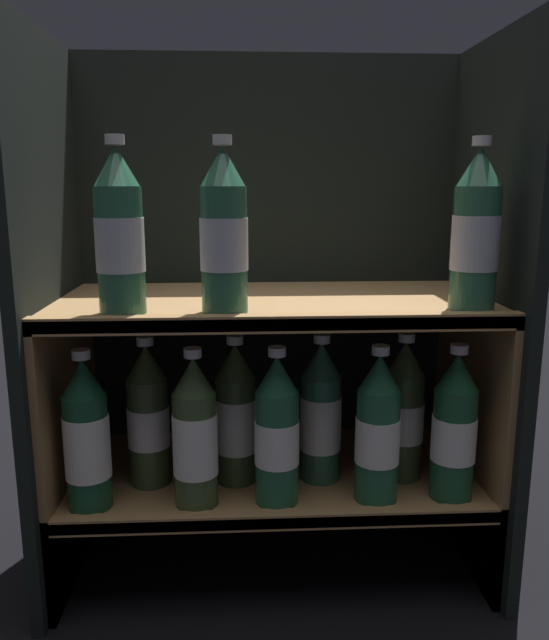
{
  "coord_description": "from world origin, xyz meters",
  "views": [
    {
      "loc": [
        -0.05,
        -0.85,
        0.67
      ],
      "look_at": [
        0.0,
        0.12,
        0.46
      ],
      "focal_mm": 35.0,
      "sensor_mm": 36.0,
      "label": 1
    }
  ],
  "objects_px": {
    "bottle_lower_front_3": "(378,431)",
    "bottle_lower_back_2": "(321,415)",
    "bottle_upper_front_2": "(476,234)",
    "bottle_lower_front_2": "(276,433)",
    "bottle_upper_front_1": "(224,235)",
    "bottle_lower_front_1": "(195,436)",
    "bottle_lower_back_1": "(236,417)",
    "bottle_lower_front_0": "(87,438)",
    "bottle_lower_back_0": "(148,418)",
    "bottle_upper_front_0": "(120,235)",
    "bottle_lower_back_3": "(403,413)",
    "bottle_lower_front_4": "(454,430)"
  },
  "relations": [
    {
      "from": "bottle_lower_front_3",
      "to": "bottle_lower_front_4",
      "type": "bearing_deg",
      "value": 0.0
    },
    {
      "from": "bottle_lower_front_2",
      "to": "bottle_upper_front_1",
      "type": "bearing_deg",
      "value": 180.0
    },
    {
      "from": "bottle_lower_front_4",
      "to": "bottle_upper_front_0",
      "type": "bearing_deg",
      "value": -180.0
    },
    {
      "from": "bottle_lower_front_1",
      "to": "bottle_lower_front_4",
      "type": "distance_m",
      "value": 0.41
    },
    {
      "from": "bottle_lower_front_1",
      "to": "bottle_lower_front_0",
      "type": "bearing_deg",
      "value": 180.0
    },
    {
      "from": "bottle_lower_front_1",
      "to": "bottle_lower_back_2",
      "type": "relative_size",
      "value": 1.0
    },
    {
      "from": "bottle_lower_back_0",
      "to": "bottle_lower_back_2",
      "type": "xyz_separation_m",
      "value": [
        0.29,
        0.0,
        -0.0
      ]
    },
    {
      "from": "bottle_upper_front_0",
      "to": "bottle_lower_back_0",
      "type": "relative_size",
      "value": 1.0
    },
    {
      "from": "bottle_lower_back_1",
      "to": "bottle_lower_front_3",
      "type": "bearing_deg",
      "value": -19.29
    },
    {
      "from": "bottle_lower_front_4",
      "to": "bottle_lower_back_0",
      "type": "distance_m",
      "value": 0.5
    },
    {
      "from": "bottle_lower_back_0",
      "to": "bottle_upper_front_1",
      "type": "bearing_deg",
      "value": -30.51
    },
    {
      "from": "bottle_upper_front_0",
      "to": "bottle_lower_back_1",
      "type": "relative_size",
      "value": 1.0
    },
    {
      "from": "bottle_upper_front_1",
      "to": "bottle_lower_back_0",
      "type": "height_order",
      "value": "bottle_upper_front_1"
    },
    {
      "from": "bottle_upper_front_0",
      "to": "bottle_lower_back_3",
      "type": "bearing_deg",
      "value": 9.92
    },
    {
      "from": "bottle_upper_front_2",
      "to": "bottle_lower_back_2",
      "type": "xyz_separation_m",
      "value": [
        -0.22,
        0.08,
        -0.31
      ]
    },
    {
      "from": "bottle_lower_front_1",
      "to": "bottle_lower_back_3",
      "type": "height_order",
      "value": "same"
    },
    {
      "from": "bottle_lower_front_2",
      "to": "bottle_lower_front_3",
      "type": "height_order",
      "value": "same"
    },
    {
      "from": "bottle_upper_front_1",
      "to": "bottle_lower_front_1",
      "type": "xyz_separation_m",
      "value": [
        -0.05,
        0.0,
        -0.31
      ]
    },
    {
      "from": "bottle_upper_front_1",
      "to": "bottle_upper_front_2",
      "type": "height_order",
      "value": "same"
    },
    {
      "from": "bottle_upper_front_2",
      "to": "bottle_lower_back_2",
      "type": "height_order",
      "value": "bottle_upper_front_2"
    },
    {
      "from": "bottle_upper_front_1",
      "to": "bottle_lower_back_2",
      "type": "xyz_separation_m",
      "value": [
        0.16,
        0.08,
        -0.31
      ]
    },
    {
      "from": "bottle_lower_back_2",
      "to": "bottle_lower_front_3",
      "type": "bearing_deg",
      "value": -44.23
    },
    {
      "from": "bottle_lower_back_1",
      "to": "bottle_lower_front_4",
      "type": "bearing_deg",
      "value": -12.74
    },
    {
      "from": "bottle_lower_front_2",
      "to": "bottle_lower_back_0",
      "type": "height_order",
      "value": "same"
    },
    {
      "from": "bottle_lower_front_3",
      "to": "bottle_lower_back_1",
      "type": "relative_size",
      "value": 1.0
    },
    {
      "from": "bottle_lower_front_1",
      "to": "bottle_lower_back_1",
      "type": "distance_m",
      "value": 0.1
    },
    {
      "from": "bottle_lower_front_3",
      "to": "bottle_lower_back_1",
      "type": "distance_m",
      "value": 0.24
    },
    {
      "from": "bottle_lower_back_1",
      "to": "bottle_lower_front_2",
      "type": "bearing_deg",
      "value": -51.23
    },
    {
      "from": "bottle_lower_front_0",
      "to": "bottle_lower_front_1",
      "type": "xyz_separation_m",
      "value": [
        0.17,
        0.0,
        0.0
      ]
    },
    {
      "from": "bottle_upper_front_1",
      "to": "bottle_lower_back_3",
      "type": "bearing_deg",
      "value": 14.73
    },
    {
      "from": "bottle_lower_front_2",
      "to": "bottle_lower_back_3",
      "type": "xyz_separation_m",
      "value": [
        0.22,
        0.08,
        0.0
      ]
    },
    {
      "from": "bottle_upper_front_2",
      "to": "bottle_lower_front_1",
      "type": "height_order",
      "value": "bottle_upper_front_2"
    },
    {
      "from": "bottle_lower_front_1",
      "to": "bottle_lower_front_2",
      "type": "distance_m",
      "value": 0.13
    },
    {
      "from": "bottle_lower_front_4",
      "to": "bottle_lower_back_2",
      "type": "xyz_separation_m",
      "value": [
        -0.2,
        0.08,
        -0.0
      ]
    },
    {
      "from": "bottle_upper_front_2",
      "to": "bottle_lower_back_1",
      "type": "bearing_deg",
      "value": 167.73
    },
    {
      "from": "bottle_lower_front_0",
      "to": "bottle_lower_back_3",
      "type": "distance_m",
      "value": 0.52
    },
    {
      "from": "bottle_upper_front_1",
      "to": "bottle_lower_front_3",
      "type": "xyz_separation_m",
      "value": [
        0.24,
        0.0,
        -0.31
      ]
    },
    {
      "from": "bottle_lower_front_4",
      "to": "bottle_lower_back_2",
      "type": "height_order",
      "value": "same"
    },
    {
      "from": "bottle_lower_front_2",
      "to": "bottle_lower_front_3",
      "type": "xyz_separation_m",
      "value": [
        0.16,
        0.0,
        -0.0
      ]
    },
    {
      "from": "bottle_upper_front_0",
      "to": "bottle_lower_front_2",
      "type": "xyz_separation_m",
      "value": [
        0.22,
        0.0,
        -0.31
      ]
    },
    {
      "from": "bottle_upper_front_0",
      "to": "bottle_lower_back_0",
      "type": "distance_m",
      "value": 0.32
    },
    {
      "from": "bottle_lower_front_2",
      "to": "bottle_lower_back_0",
      "type": "xyz_separation_m",
      "value": [
        -0.21,
        0.08,
        0.0
      ]
    },
    {
      "from": "bottle_upper_front_2",
      "to": "bottle_lower_front_2",
      "type": "bearing_deg",
      "value": 180.0
    },
    {
      "from": "bottle_lower_front_3",
      "to": "bottle_upper_front_2",
      "type": "bearing_deg",
      "value": -0.0
    },
    {
      "from": "bottle_lower_front_3",
      "to": "bottle_lower_back_2",
      "type": "relative_size",
      "value": 1.0
    },
    {
      "from": "bottle_lower_back_2",
      "to": "bottle_lower_back_3",
      "type": "relative_size",
      "value": 1.0
    },
    {
      "from": "bottle_lower_front_0",
      "to": "bottle_lower_front_4",
      "type": "bearing_deg",
      "value": 0.0
    },
    {
      "from": "bottle_lower_front_0",
      "to": "bottle_lower_front_3",
      "type": "bearing_deg",
      "value": 0.0
    },
    {
      "from": "bottle_lower_front_0",
      "to": "bottle_lower_back_0",
      "type": "distance_m",
      "value": 0.11
    },
    {
      "from": "bottle_lower_back_0",
      "to": "bottle_upper_front_0",
      "type": "bearing_deg",
      "value": -102.18
    }
  ]
}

